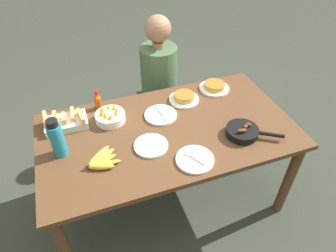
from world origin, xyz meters
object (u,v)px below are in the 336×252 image
object	(u,v)px
skillet	(243,132)
empty_plate_far_left	(161,115)
empty_plate_near_front	(151,146)
banana_bunch	(101,161)
fruit_bowl_mango	(110,116)
melon_tray	(66,122)
hot_sauce_bottle	(98,101)
frittata_plate_center	(214,87)
empty_plate_far_right	(195,159)
person_figure	(159,94)
water_bottle	(57,139)
frittata_plate_side	(184,98)

from	to	relation	value
skillet	empty_plate_far_left	distance (m)	0.56
skillet	empty_plate_near_front	distance (m)	0.59
banana_bunch	fruit_bowl_mango	distance (m)	0.38
melon_tray	hot_sauce_bottle	size ratio (longest dim) A/B	1.81
frittata_plate_center	melon_tray	bearing A→B (deg)	-177.13
melon_tray	empty_plate_far_right	size ratio (longest dim) A/B	1.21
empty_plate_far_left	hot_sauce_bottle	bearing A→B (deg)	149.39
empty_plate_far_left	person_figure	xyz separation A→B (m)	(0.17, 0.56, -0.23)
empty_plate_far_right	empty_plate_far_left	bearing A→B (deg)	96.72
fruit_bowl_mango	hot_sauce_bottle	distance (m)	0.17
skillet	empty_plate_far_left	bearing A→B (deg)	172.57
frittata_plate_center	empty_plate_far_right	size ratio (longest dim) A/B	1.01
water_bottle	hot_sauce_bottle	bearing A→B (deg)	51.74
banana_bunch	frittata_plate_center	bearing A→B (deg)	25.79
hot_sauce_bottle	empty_plate_far_right	bearing A→B (deg)	-57.25
banana_bunch	empty_plate_far_left	bearing A→B (deg)	32.10
frittata_plate_center	empty_plate_far_left	world-z (taller)	frittata_plate_center
frittata_plate_side	empty_plate_far_right	world-z (taller)	frittata_plate_side
melon_tray	frittata_plate_center	world-z (taller)	melon_tray
frittata_plate_center	empty_plate_near_front	bearing A→B (deg)	-146.20
empty_plate_far_right	skillet	bearing A→B (deg)	14.68
empty_plate_far_left	water_bottle	bearing A→B (deg)	-168.72
frittata_plate_side	person_figure	size ratio (longest dim) A/B	0.18
empty_plate_far_right	hot_sauce_bottle	bearing A→B (deg)	122.75
empty_plate_near_front	melon_tray	bearing A→B (deg)	141.31
empty_plate_near_front	empty_plate_far_left	distance (m)	0.30
skillet	person_figure	distance (m)	0.99
banana_bunch	person_figure	distance (m)	1.09
banana_bunch	empty_plate_far_right	bearing A→B (deg)	-17.55
fruit_bowl_mango	person_figure	distance (m)	0.76
frittata_plate_side	banana_bunch	bearing A→B (deg)	-149.24
skillet	melon_tray	bearing A→B (deg)	-171.80
frittata_plate_side	hot_sauce_bottle	size ratio (longest dim) A/B	1.46
fruit_bowl_mango	frittata_plate_center	bearing A→B (deg)	7.06
empty_plate_far_right	fruit_bowl_mango	size ratio (longest dim) A/B	1.13
water_bottle	hot_sauce_bottle	world-z (taller)	water_bottle
skillet	fruit_bowl_mango	xyz separation A→B (m)	(-0.77, 0.43, 0.01)
empty_plate_far_right	water_bottle	distance (m)	0.81
empty_plate_far_left	frittata_plate_side	bearing A→B (deg)	27.75
melon_tray	empty_plate_near_front	xyz separation A→B (m)	(0.47, -0.38, -0.03)
empty_plate_near_front	fruit_bowl_mango	world-z (taller)	fruit_bowl_mango
banana_bunch	fruit_bowl_mango	world-z (taller)	fruit_bowl_mango
banana_bunch	empty_plate_far_left	size ratio (longest dim) A/B	0.92
empty_plate_far_right	empty_plate_near_front	bearing A→B (deg)	136.65
empty_plate_near_front	person_figure	xyz separation A→B (m)	(0.32, 0.82, -0.23)
frittata_plate_center	empty_plate_near_front	size ratio (longest dim) A/B	1.08
frittata_plate_side	hot_sauce_bottle	distance (m)	0.62
banana_bunch	hot_sauce_bottle	distance (m)	0.53
empty_plate_near_front	hot_sauce_bottle	distance (m)	0.55
frittata_plate_center	frittata_plate_side	world-z (taller)	frittata_plate_side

